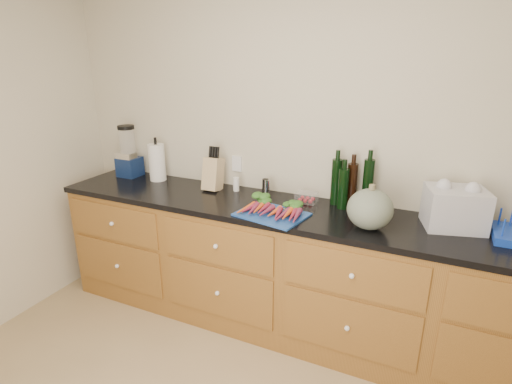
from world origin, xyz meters
The scene contains 15 objects.
wall_back centered at (0.00, 1.62, 1.30)m, with size 4.10×0.05×2.60m, color beige.
cabinets centered at (0.00, 1.30, 0.45)m, with size 3.60×0.64×0.90m.
countertop centered at (0.00, 1.30, 0.92)m, with size 3.64×0.62×0.04m, color black.
cutting_board centered at (-0.12, 1.14, 0.95)m, with size 0.42×0.32×0.01m, color #1D4794.
carrots centered at (-0.12, 1.18, 0.97)m, with size 0.39×0.29×0.06m.
squash centered at (0.49, 1.19, 1.06)m, with size 0.27×0.27×0.24m, color #576353.
blender_appliance centered at (-1.56, 1.46, 1.13)m, with size 0.17×0.17×0.43m.
paper_towel centered at (-1.27, 1.46, 1.09)m, with size 0.13×0.13×0.30m, color white.
knife_block centered at (-0.73, 1.44, 1.06)m, with size 0.12×0.12×0.25m, color tan.
grinder_salt centered at (-0.55, 1.48, 0.99)m, with size 0.05×0.05×0.11m, color white.
grinder_pepper centered at (-0.31, 1.48, 1.00)m, with size 0.05×0.05×0.12m, color black.
canister_chrome centered at (-0.30, 1.48, 1.00)m, with size 0.05×0.05×0.12m, color silver.
tomato_box centered at (0.01, 1.47, 0.97)m, with size 0.14×0.11×0.07m, color white.
bottles centered at (0.30, 1.51, 1.09)m, with size 0.28×0.14×0.34m.
grocery_bag centered at (0.94, 1.42, 1.06)m, with size 0.33×0.26×0.24m, color silver, non-canonical shape.
Camera 1 is at (0.78, -1.07, 1.92)m, focal length 28.00 mm.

